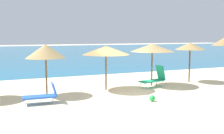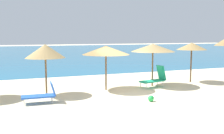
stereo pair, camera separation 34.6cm
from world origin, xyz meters
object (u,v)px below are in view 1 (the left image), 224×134
object	(u,v)px
beach_umbrella_4	(152,48)
beach_umbrella_5	(190,46)
lounge_chair_3	(43,95)
beach_ball	(152,98)
beach_umbrella_2	(46,51)
beach_umbrella_3	(106,50)
lounge_chair_2	(155,78)

from	to	relation	value
beach_umbrella_4	beach_umbrella_5	world-z (taller)	beach_umbrella_5
lounge_chair_3	beach_ball	xyz separation A→B (m)	(4.65, -1.56, -0.25)
beach_umbrella_4	lounge_chair_3	xyz separation A→B (m)	(-6.64, -1.75, -1.89)
beach_umbrella_5	beach_umbrella_2	bearing A→B (deg)	-177.49
beach_umbrella_2	lounge_chair_3	bearing A→B (deg)	-104.39
beach_umbrella_2	lounge_chair_3	world-z (taller)	beach_umbrella_2
beach_umbrella_3	lounge_chair_3	distance (m)	4.38
lounge_chair_3	beach_umbrella_3	bearing A→B (deg)	-62.91
lounge_chair_2	lounge_chair_3	world-z (taller)	lounge_chair_2
beach_umbrella_4	lounge_chair_2	bearing A→B (deg)	-98.39
beach_umbrella_4	beach_umbrella_5	bearing A→B (deg)	3.14
beach_umbrella_3	beach_umbrella_5	size ratio (longest dim) A/B	1.02
beach_umbrella_5	lounge_chair_2	bearing A→B (deg)	-168.94
lounge_chair_2	beach_umbrella_3	bearing A→B (deg)	72.52
beach_umbrella_2	beach_umbrella_3	world-z (taller)	beach_umbrella_2
beach_umbrella_5	lounge_chair_2	distance (m)	3.54
beach_umbrella_3	beach_ball	size ratio (longest dim) A/B	9.18
beach_umbrella_2	beach_umbrella_4	size ratio (longest dim) A/B	0.99
beach_umbrella_2	beach_umbrella_5	size ratio (longest dim) A/B	1.01
beach_umbrella_4	beach_ball	bearing A→B (deg)	-120.96
beach_umbrella_2	lounge_chair_2	xyz separation A→B (m)	(6.19, -0.18, -1.71)
lounge_chair_3	beach_ball	distance (m)	4.91
beach_umbrella_3	beach_umbrella_4	distance (m)	3.01
beach_umbrella_3	lounge_chair_3	size ratio (longest dim) A/B	1.73
beach_umbrella_2	beach_umbrella_3	distance (m)	3.25
beach_umbrella_2	beach_umbrella_3	size ratio (longest dim) A/B	0.98
beach_umbrella_4	lounge_chair_2	world-z (taller)	beach_umbrella_4
beach_umbrella_5	lounge_chair_3	xyz separation A→B (m)	(-9.57, -1.91, -1.92)
beach_umbrella_4	beach_ball	size ratio (longest dim) A/B	9.12
beach_umbrella_2	beach_umbrella_4	world-z (taller)	beach_umbrella_2
beach_ball	lounge_chair_3	bearing A→B (deg)	161.46
lounge_chair_2	lounge_chair_3	size ratio (longest dim) A/B	1.13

